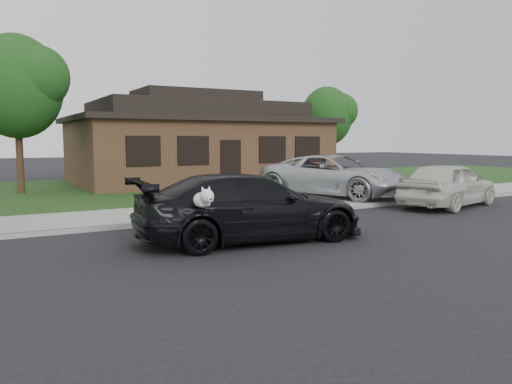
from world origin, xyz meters
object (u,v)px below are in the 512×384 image
minivan (334,176)px  recycling_bin (249,192)px  sedan (250,207)px  white_compact (448,184)px

minivan → recycling_bin: bearing=167.0°
sedan → minivan: bearing=-46.2°
minivan → sedan: bearing=-164.5°
sedan → minivan: (6.52, 5.32, 0.16)m
white_compact → sedan: bearing=86.2°
minivan → white_compact: 4.13m
minivan → recycling_bin: (-4.14, -0.79, -0.36)m
minivan → recycling_bin: size_ratio=6.42×
recycling_bin → sedan: bearing=-122.6°
recycling_bin → white_compact: bearing=-28.4°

